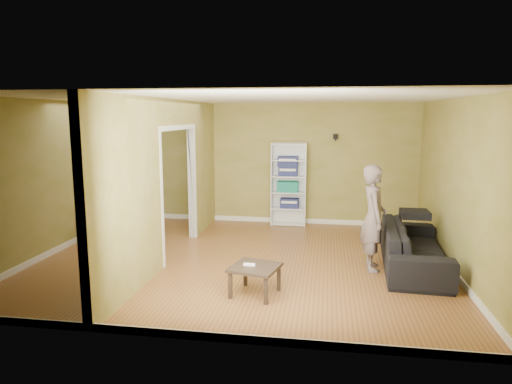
# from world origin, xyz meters

# --- Properties ---
(room_shell) EXTENTS (6.50, 6.50, 6.50)m
(room_shell) POSITION_xyz_m (0.00, 0.00, 1.30)
(room_shell) COLOR brown
(room_shell) RESTS_ON ground
(partition) EXTENTS (0.22, 5.50, 2.60)m
(partition) POSITION_xyz_m (-1.20, 0.00, 1.30)
(partition) COLOR tan
(partition) RESTS_ON ground
(wall_speaker) EXTENTS (0.10, 0.10, 0.10)m
(wall_speaker) POSITION_xyz_m (1.50, 2.69, 1.90)
(wall_speaker) COLOR black
(wall_speaker) RESTS_ON room_shell
(sofa) EXTENTS (2.36, 1.13, 0.88)m
(sofa) POSITION_xyz_m (2.70, 0.03, 0.44)
(sofa) COLOR black
(sofa) RESTS_ON ground
(person) EXTENTS (0.72, 0.58, 1.90)m
(person) POSITION_xyz_m (2.06, -0.14, 0.95)
(person) COLOR slate
(person) RESTS_ON ground
(bookshelf) EXTENTS (0.74, 0.33, 1.77)m
(bookshelf) POSITION_xyz_m (0.54, 2.60, 0.88)
(bookshelf) COLOR white
(bookshelf) RESTS_ON ground
(paper_box_navy_a) EXTENTS (0.39, 0.26, 0.20)m
(paper_box_navy_a) POSITION_xyz_m (0.56, 2.56, 0.48)
(paper_box_navy_a) COLOR #181F4F
(paper_box_navy_a) RESTS_ON bookshelf
(paper_box_teal) EXTENTS (0.44, 0.29, 0.23)m
(paper_box_teal) POSITION_xyz_m (0.52, 2.56, 0.83)
(paper_box_teal) COLOR teal
(paper_box_teal) RESTS_ON bookshelf
(paper_box_navy_b) EXTENTS (0.40, 0.26, 0.20)m
(paper_box_navy_b) POSITION_xyz_m (0.52, 2.56, 1.17)
(paper_box_navy_b) COLOR #102349
(paper_box_navy_b) RESTS_ON bookshelf
(paper_box_navy_c) EXTENTS (0.42, 0.27, 0.21)m
(paper_box_navy_c) POSITION_xyz_m (0.52, 2.56, 1.39)
(paper_box_navy_c) COLOR #1B2649
(paper_box_navy_c) RESTS_ON bookshelf
(coffee_table) EXTENTS (0.59, 0.59, 0.39)m
(coffee_table) POSITION_xyz_m (0.44, -1.42, 0.33)
(coffee_table) COLOR black
(coffee_table) RESTS_ON ground
(game_controller) EXTENTS (0.15, 0.04, 0.03)m
(game_controller) POSITION_xyz_m (0.37, -1.42, 0.41)
(game_controller) COLOR white
(game_controller) RESTS_ON coffee_table
(dining_table) EXTENTS (1.11, 0.74, 0.70)m
(dining_table) POSITION_xyz_m (-2.67, 1.19, 0.62)
(dining_table) COLOR tan
(dining_table) RESTS_ON ground
(chair_left) EXTENTS (0.54, 0.54, 1.02)m
(chair_left) POSITION_xyz_m (-3.40, 1.13, 0.51)
(chair_left) COLOR tan
(chair_left) RESTS_ON ground
(chair_near) EXTENTS (0.56, 0.56, 1.04)m
(chair_near) POSITION_xyz_m (-2.67, 0.64, 0.52)
(chair_near) COLOR tan
(chair_near) RESTS_ON ground
(chair_far) EXTENTS (0.52, 0.52, 0.88)m
(chair_far) POSITION_xyz_m (-2.62, 1.82, 0.44)
(chair_far) COLOR tan
(chair_far) RESTS_ON ground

